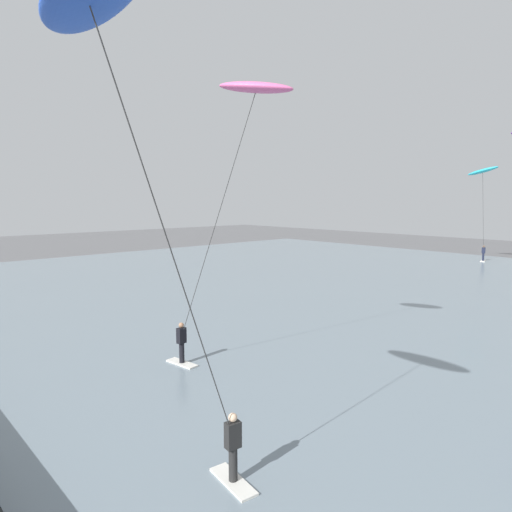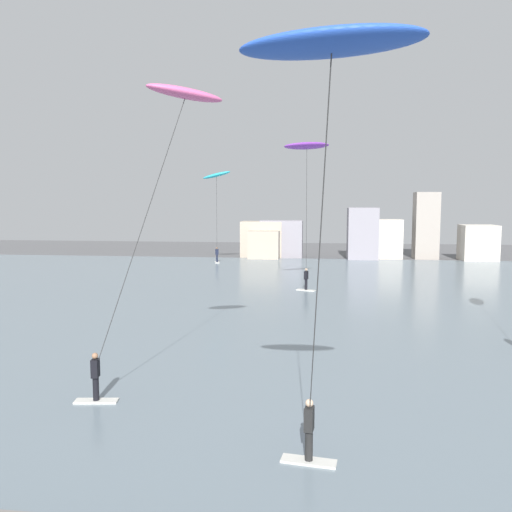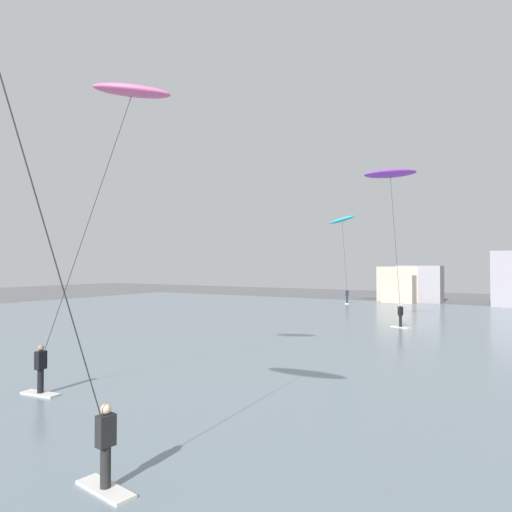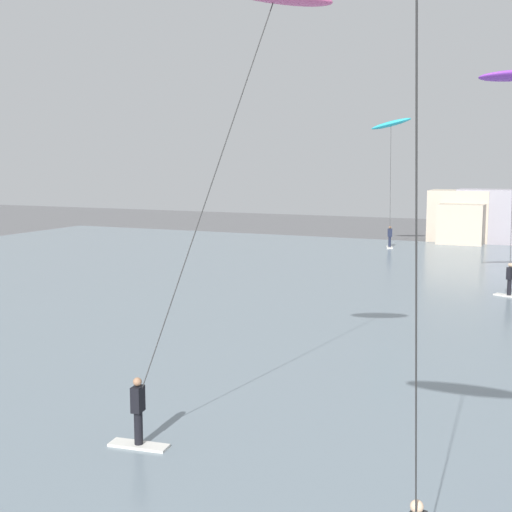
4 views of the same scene
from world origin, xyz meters
name	(u,v)px [view 1 (image 1 of 4)]	position (x,y,z in m)	size (l,w,h in m)	color
water_bay	(501,310)	(0.00, 30.13, 0.05)	(84.00, 52.00, 0.10)	slate
kitesurfer_blue	(107,51)	(2.22, 5.44, 8.70)	(3.41, 3.95, 9.69)	silver
kitesurfer_cyan	(483,181)	(-8.25, 48.13, 8.22)	(2.86, 4.38, 9.62)	silver
kitesurfer_pink	(244,128)	(-2.73, 12.59, 8.89)	(4.84, 2.67, 10.42)	silver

